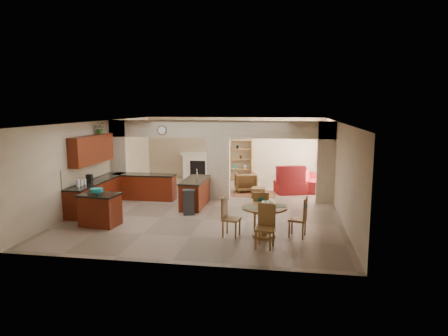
% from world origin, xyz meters
% --- Properties ---
extents(floor, '(10.00, 10.00, 0.00)m').
position_xyz_m(floor, '(0.00, 0.00, 0.00)').
color(floor, '#8A725F').
rests_on(floor, ground).
extents(ceiling, '(10.00, 10.00, 0.00)m').
position_xyz_m(ceiling, '(0.00, 0.00, 2.80)').
color(ceiling, white).
rests_on(ceiling, wall_back).
extents(wall_back, '(8.00, 0.00, 8.00)m').
position_xyz_m(wall_back, '(0.00, 5.00, 1.40)').
color(wall_back, beige).
rests_on(wall_back, floor).
extents(wall_front, '(8.00, 0.00, 8.00)m').
position_xyz_m(wall_front, '(0.00, -5.00, 1.40)').
color(wall_front, beige).
rests_on(wall_front, floor).
extents(wall_left, '(0.00, 10.00, 10.00)m').
position_xyz_m(wall_left, '(-4.00, 0.00, 1.40)').
color(wall_left, beige).
rests_on(wall_left, floor).
extents(wall_right, '(0.00, 10.00, 10.00)m').
position_xyz_m(wall_right, '(4.00, 0.00, 1.40)').
color(wall_right, beige).
rests_on(wall_right, floor).
extents(partition_left_pier, '(0.60, 0.25, 2.80)m').
position_xyz_m(partition_left_pier, '(-3.70, 1.00, 1.40)').
color(partition_left_pier, beige).
rests_on(partition_left_pier, floor).
extents(partition_center_pier, '(0.80, 0.25, 2.20)m').
position_xyz_m(partition_center_pier, '(0.00, 1.00, 1.10)').
color(partition_center_pier, beige).
rests_on(partition_center_pier, floor).
extents(partition_right_pier, '(0.60, 0.25, 2.80)m').
position_xyz_m(partition_right_pier, '(3.70, 1.00, 1.40)').
color(partition_right_pier, beige).
rests_on(partition_right_pier, floor).
extents(partition_header, '(8.00, 0.25, 0.60)m').
position_xyz_m(partition_header, '(0.00, 1.00, 2.50)').
color(partition_header, beige).
rests_on(partition_header, partition_center_pier).
extents(kitchen_counter, '(2.52, 3.29, 1.48)m').
position_xyz_m(kitchen_counter, '(-3.26, -0.25, 0.46)').
color(kitchen_counter, '#491B08').
rests_on(kitchen_counter, floor).
extents(upper_cabinets, '(0.35, 2.40, 0.90)m').
position_xyz_m(upper_cabinets, '(-3.82, -0.80, 1.92)').
color(upper_cabinets, '#491B08').
rests_on(upper_cabinets, wall_left).
extents(peninsula, '(0.70, 1.85, 0.91)m').
position_xyz_m(peninsula, '(-0.60, -0.11, 0.46)').
color(peninsula, '#491B08').
rests_on(peninsula, floor).
extents(wall_clock, '(0.34, 0.03, 0.34)m').
position_xyz_m(wall_clock, '(-2.00, 0.85, 2.45)').
color(wall_clock, '#463017').
rests_on(wall_clock, partition_header).
extents(rug, '(1.60, 1.30, 0.01)m').
position_xyz_m(rug, '(1.20, 2.10, 0.01)').
color(rug, brown).
rests_on(rug, floor).
extents(fireplace, '(1.60, 0.35, 1.20)m').
position_xyz_m(fireplace, '(-1.60, 4.83, 0.61)').
color(fireplace, white).
rests_on(fireplace, floor).
extents(shelving_unit, '(1.00, 0.32, 1.80)m').
position_xyz_m(shelving_unit, '(0.35, 4.82, 0.90)').
color(shelving_unit, olive).
rests_on(shelving_unit, floor).
extents(window_a, '(0.02, 0.90, 1.90)m').
position_xyz_m(window_a, '(3.97, 2.30, 1.20)').
color(window_a, white).
rests_on(window_a, wall_right).
extents(window_b, '(0.02, 0.90, 1.90)m').
position_xyz_m(window_b, '(3.97, 4.00, 1.20)').
color(window_b, white).
rests_on(window_b, wall_right).
extents(glazed_door, '(0.02, 0.70, 2.10)m').
position_xyz_m(glazed_door, '(3.97, 3.15, 1.05)').
color(glazed_door, white).
rests_on(glazed_door, wall_right).
extents(drape_a_left, '(0.10, 0.28, 2.30)m').
position_xyz_m(drape_a_left, '(3.93, 1.70, 1.20)').
color(drape_a_left, '#45221B').
rests_on(drape_a_left, wall_right).
extents(drape_a_right, '(0.10, 0.28, 2.30)m').
position_xyz_m(drape_a_right, '(3.93, 2.90, 1.20)').
color(drape_a_right, '#45221B').
rests_on(drape_a_right, wall_right).
extents(drape_b_left, '(0.10, 0.28, 2.30)m').
position_xyz_m(drape_b_left, '(3.93, 3.40, 1.20)').
color(drape_b_left, '#45221B').
rests_on(drape_b_left, wall_right).
extents(drape_b_right, '(0.10, 0.28, 2.30)m').
position_xyz_m(drape_b_right, '(3.93, 4.60, 1.20)').
color(drape_b_right, '#45221B').
rests_on(drape_b_right, wall_right).
extents(ceiling_fan, '(1.00, 1.00, 0.10)m').
position_xyz_m(ceiling_fan, '(1.50, 3.00, 2.56)').
color(ceiling_fan, white).
rests_on(ceiling_fan, ceiling).
extents(kitchen_island, '(1.11, 0.85, 0.90)m').
position_xyz_m(kitchen_island, '(-2.71, -2.65, 0.45)').
color(kitchen_island, '#491B08').
rests_on(kitchen_island, floor).
extents(teal_bowl, '(0.34, 0.34, 0.16)m').
position_xyz_m(teal_bowl, '(-2.77, -2.68, 0.98)').
color(teal_bowl, teal).
rests_on(teal_bowl, kitchen_island).
extents(trash_can, '(0.40, 0.37, 0.72)m').
position_xyz_m(trash_can, '(-0.55, -1.15, 0.36)').
color(trash_can, '#2A2A2C').
rests_on(trash_can, floor).
extents(dining_table, '(1.16, 1.16, 0.79)m').
position_xyz_m(dining_table, '(1.86, -2.91, 0.52)').
color(dining_table, olive).
rests_on(dining_table, floor).
extents(fruit_bowl, '(0.28, 0.28, 0.15)m').
position_xyz_m(fruit_bowl, '(1.93, -2.89, 0.86)').
color(fruit_bowl, '#74BF29').
rests_on(fruit_bowl, dining_table).
extents(sofa, '(2.53, 1.36, 0.70)m').
position_xyz_m(sofa, '(3.30, 3.42, 0.35)').
color(sofa, maroon).
rests_on(sofa, floor).
extents(chaise, '(1.32, 1.19, 0.44)m').
position_xyz_m(chaise, '(2.55, 2.43, 0.22)').
color(chaise, maroon).
rests_on(chaise, floor).
extents(armchair, '(0.97, 0.98, 0.73)m').
position_xyz_m(armchair, '(0.83, 2.45, 0.37)').
color(armchair, maroon).
rests_on(armchair, floor).
extents(ottoman, '(0.52, 0.52, 0.36)m').
position_xyz_m(ottoman, '(1.41, 1.50, 0.18)').
color(ottoman, maroon).
rests_on(ottoman, floor).
extents(plant, '(0.42, 0.39, 0.38)m').
position_xyz_m(plant, '(-3.82, -0.18, 2.56)').
color(plant, '#1E4713').
rests_on(plant, upper_cabinets).
extents(chair_north, '(0.43, 0.44, 1.02)m').
position_xyz_m(chair_north, '(1.73, -2.25, 0.55)').
color(chair_north, olive).
rests_on(chair_north, floor).
extents(chair_east, '(0.50, 0.50, 1.02)m').
position_xyz_m(chair_east, '(2.78, -2.79, 0.55)').
color(chair_east, olive).
rests_on(chair_east, floor).
extents(chair_south, '(0.49, 0.49, 1.02)m').
position_xyz_m(chair_south, '(1.94, -3.63, 0.55)').
color(chair_south, olive).
rests_on(chair_south, floor).
extents(chair_west, '(0.49, 0.49, 1.02)m').
position_xyz_m(chair_west, '(0.95, -2.99, 0.55)').
color(chair_west, olive).
rests_on(chair_west, floor).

